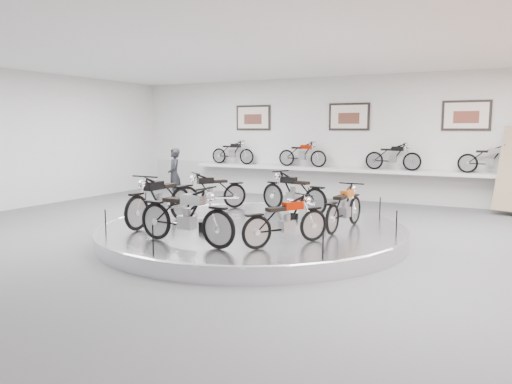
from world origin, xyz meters
The scene contains 21 objects.
floor centered at (0.00, 0.00, 0.00)m, with size 16.00×16.00×0.00m, color #575659.
ceiling centered at (0.00, 0.00, 4.00)m, with size 16.00×16.00×0.00m, color white.
wall_back centered at (0.00, 7.00, 2.00)m, with size 16.00×16.00×0.00m, color silver.
dado_band centered at (0.00, 6.98, 0.55)m, with size 15.68×0.04×1.10m, color #BCBCBA.
display_platform centered at (0.00, 0.30, 0.15)m, with size 6.40×6.40×0.30m, color silver.
platform_rim centered at (0.00, 0.30, 0.27)m, with size 6.40×6.40×0.10m, color #B2B2BA.
shelf centered at (0.00, 6.70, 1.00)m, with size 11.00×0.55×0.10m, color silver.
poster_left centered at (-3.50, 6.96, 2.70)m, with size 1.35×0.06×0.88m, color silver.
poster_center centered at (0.00, 6.96, 2.70)m, with size 1.35×0.06×0.88m, color silver.
poster_right centered at (3.50, 6.96, 2.70)m, with size 1.35×0.06×0.88m, color silver.
shelf_bike_a centered at (-4.20, 6.70, 1.42)m, with size 1.22×0.42×0.73m, color black, non-canonical shape.
shelf_bike_b centered at (-1.50, 6.70, 1.42)m, with size 1.22×0.42×0.73m, color #7C1201, non-canonical shape.
shelf_bike_c centered at (1.50, 6.70, 1.42)m, with size 1.22×0.42×0.73m, color black, non-canonical shape.
shelf_bike_d centered at (4.20, 6.70, 1.42)m, with size 1.22×0.42×0.73m, color #ADADB2, non-canonical shape.
bike_a centered at (1.85, 0.81, 0.76)m, with size 1.56×0.55×0.92m, color #AE4D10, non-canonical shape.
bike_b centered at (0.12, 2.23, 0.80)m, with size 1.70×0.60×1.00m, color black, non-canonical shape.
bike_c centered at (-1.85, 1.62, 0.78)m, with size 1.62×0.57×0.95m, color black, non-canonical shape.
bike_d centered at (-1.78, -0.51, 0.84)m, with size 1.84×0.65×1.08m, color black, non-canonical shape.
bike_e centered at (-0.22, -1.75, 0.82)m, with size 1.77×0.62×1.04m, color #ADADB2, non-canonical shape.
bike_f centered at (1.38, -1.00, 0.74)m, with size 1.51×0.53×0.89m, color #7C1201, non-canonical shape.
visitor centered at (-4.80, 4.03, 0.85)m, with size 0.62×0.41×1.70m, color black.
Camera 1 is at (4.87, -8.81, 2.33)m, focal length 35.00 mm.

